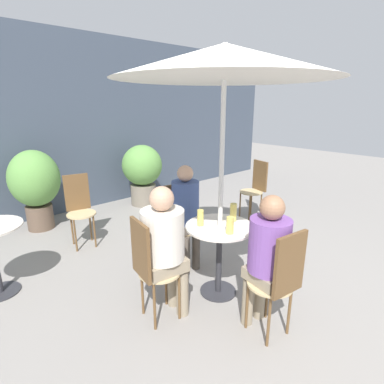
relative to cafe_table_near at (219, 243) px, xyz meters
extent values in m
plane|color=gray|center=(0.03, -0.21, -0.55)|extent=(20.00, 20.00, 0.00)
cube|color=#3D4756|center=(0.03, 3.44, 0.95)|extent=(10.00, 0.06, 3.00)
cylinder|color=#2D2D33|center=(0.00, 0.00, -0.54)|extent=(0.37, 0.37, 0.01)
cylinder|color=#2D2D33|center=(0.00, 0.00, -0.18)|extent=(0.06, 0.06, 0.70)
cylinder|color=silver|center=(0.00, 0.00, 0.18)|extent=(0.66, 0.66, 0.02)
cylinder|color=#2D2D33|center=(-1.66, 1.49, -0.54)|extent=(0.37, 0.37, 0.01)
cylinder|color=tan|center=(0.10, 0.65, -0.09)|extent=(0.37, 0.37, 0.02)
cylinder|color=brown|center=(0.24, 0.75, -0.32)|extent=(0.02, 0.02, 0.45)
cylinder|color=brown|center=(0.00, 0.79, -0.32)|extent=(0.02, 0.02, 0.45)
cylinder|color=brown|center=(0.20, 0.51, -0.32)|extent=(0.02, 0.02, 0.45)
cylinder|color=brown|center=(-0.04, 0.55, -0.32)|extent=(0.02, 0.02, 0.45)
cube|color=brown|center=(0.12, 0.82, 0.17)|extent=(0.32, 0.08, 0.49)
cylinder|color=tan|center=(-0.65, 0.10, -0.09)|extent=(0.37, 0.37, 0.02)
cylinder|color=brown|center=(-0.75, 0.24, -0.32)|extent=(0.02, 0.02, 0.45)
cylinder|color=brown|center=(-0.79, 0.00, -0.32)|extent=(0.02, 0.02, 0.45)
cylinder|color=brown|center=(-0.51, 0.20, -0.32)|extent=(0.02, 0.02, 0.45)
cylinder|color=brown|center=(-0.55, -0.04, -0.32)|extent=(0.02, 0.02, 0.45)
cube|color=brown|center=(-0.82, 0.12, 0.17)|extent=(0.08, 0.32, 0.49)
cylinder|color=tan|center=(-0.10, -0.65, -0.09)|extent=(0.37, 0.37, 0.02)
cylinder|color=brown|center=(-0.24, -0.75, -0.32)|extent=(0.02, 0.02, 0.45)
cylinder|color=brown|center=(0.00, -0.79, -0.32)|extent=(0.02, 0.02, 0.45)
cylinder|color=brown|center=(-0.20, -0.51, -0.32)|extent=(0.02, 0.02, 0.45)
cylinder|color=brown|center=(0.04, -0.55, -0.32)|extent=(0.02, 0.02, 0.45)
cube|color=brown|center=(-0.12, -0.82, 0.17)|extent=(0.32, 0.08, 0.49)
cylinder|color=tan|center=(1.90, 1.05, -0.09)|extent=(0.37, 0.37, 0.02)
cylinder|color=brown|center=(1.99, 0.90, -0.32)|extent=(0.02, 0.02, 0.45)
cylinder|color=brown|center=(2.04, 1.14, -0.32)|extent=(0.02, 0.02, 0.45)
cylinder|color=brown|center=(1.75, 0.96, -0.32)|extent=(0.02, 0.02, 0.45)
cylinder|color=brown|center=(1.81, 1.19, -0.32)|extent=(0.02, 0.02, 0.45)
cube|color=brown|center=(2.06, 1.01, 0.17)|extent=(0.10, 0.32, 0.49)
cylinder|color=tan|center=(-0.59, 1.93, -0.09)|extent=(0.37, 0.37, 0.02)
cylinder|color=brown|center=(-0.44, 2.02, -0.32)|extent=(0.02, 0.02, 0.45)
cylinder|color=brown|center=(-0.68, 2.07, -0.32)|extent=(0.02, 0.02, 0.45)
cylinder|color=brown|center=(-0.49, 1.79, -0.32)|extent=(0.02, 0.02, 0.45)
cylinder|color=brown|center=(-0.73, 1.84, -0.32)|extent=(0.02, 0.02, 0.45)
cube|color=brown|center=(-0.55, 2.09, 0.17)|extent=(0.32, 0.09, 0.49)
cylinder|color=brown|center=(0.01, 0.51, -0.32)|extent=(0.09, 0.09, 0.44)
cylinder|color=brown|center=(0.14, 0.49, -0.32)|extent=(0.09, 0.09, 0.44)
cube|color=brown|center=(0.09, 0.61, -0.03)|extent=(0.30, 0.33, 0.09)
cylinder|color=#384C84|center=(0.09, 0.61, 0.25)|extent=(0.31, 0.31, 0.48)
sphere|color=tan|center=(0.09, 0.61, 0.58)|extent=(0.18, 0.18, 0.18)
cylinder|color=gray|center=(-0.49, -0.01, -0.32)|extent=(0.11, 0.11, 0.44)
cylinder|color=gray|center=(-0.46, 0.15, -0.32)|extent=(0.11, 0.11, 0.44)
cube|color=gray|center=(-0.61, 0.09, -0.02)|extent=(0.39, 0.36, 0.11)
cylinder|color=beige|center=(-0.61, 0.09, 0.25)|extent=(0.37, 0.37, 0.44)
sphere|color=tan|center=(-0.61, 0.09, 0.57)|extent=(0.21, 0.21, 0.21)
cylinder|color=gray|center=(0.00, -0.50, -0.32)|extent=(0.10, 0.10, 0.44)
cylinder|color=gray|center=(-0.15, -0.48, -0.32)|extent=(0.10, 0.10, 0.44)
cube|color=gray|center=(-0.09, -0.61, -0.03)|extent=(0.32, 0.35, 0.10)
cylinder|color=#7A4C9E|center=(-0.09, -0.61, 0.24)|extent=(0.33, 0.33, 0.44)
sphere|color=#9E7051|center=(-0.09, -0.61, 0.56)|extent=(0.19, 0.19, 0.19)
cylinder|color=#DBC65B|center=(0.19, 0.00, 0.28)|extent=(0.07, 0.07, 0.18)
cylinder|color=#DBC65B|center=(-0.13, 0.13, 0.27)|extent=(0.06, 0.06, 0.16)
cylinder|color=#DBC65B|center=(-0.06, -0.18, 0.27)|extent=(0.07, 0.07, 0.16)
cylinder|color=brown|center=(-0.83, 2.95, -0.36)|extent=(0.38, 0.38, 0.37)
ellipsoid|color=#609947|center=(-0.83, 2.95, 0.25)|extent=(0.71, 0.71, 0.84)
cylinder|color=slate|center=(0.99, 2.87, -0.35)|extent=(0.47, 0.47, 0.38)
ellipsoid|color=#609947|center=(0.99, 2.87, 0.21)|extent=(0.74, 0.74, 0.75)
cylinder|color=silver|center=(0.00, 0.00, 0.62)|extent=(0.04, 0.04, 2.33)
cone|color=silver|center=(0.00, 0.00, 1.64)|extent=(1.89, 1.89, 0.28)
camera|label=1|loc=(-1.98, -1.79, 1.32)|focal=28.00mm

